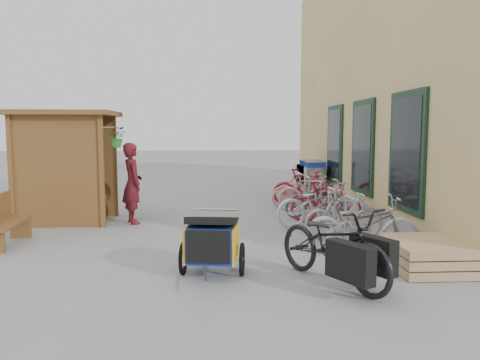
{
  "coord_description": "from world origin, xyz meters",
  "views": [
    {
      "loc": [
        -0.05,
        -7.77,
        1.98
      ],
      "look_at": [
        0.5,
        1.5,
        1.0
      ],
      "focal_mm": 35.0,
      "sensor_mm": 36.0,
      "label": 1
    }
  ],
  "objects": [
    {
      "name": "bike_0",
      "position": [
        2.35,
        -0.54,
        0.48
      ],
      "size": [
        1.88,
        0.83,
        0.96
      ],
      "primitive_type": "imported",
      "rotation": [
        0.0,
        0.0,
        1.46
      ],
      "color": "#A3A3A7",
      "rests_on": "ground"
    },
    {
      "name": "building",
      "position": [
        6.49,
        4.5,
        3.49
      ],
      "size": [
        6.07,
        13.0,
        7.0
      ],
      "color": "#D0BD77",
      "rests_on": "ground"
    },
    {
      "name": "child_trailer",
      "position": [
        -0.06,
        -1.45,
        0.49
      ],
      "size": [
        0.93,
        1.51,
        0.87
      ],
      "rotation": [
        0.0,
        0.0,
        -0.13
      ],
      "color": "navy",
      "rests_on": "ground"
    },
    {
      "name": "cargo_bike",
      "position": [
        1.52,
        -1.96,
        0.51
      ],
      "size": [
        1.56,
        2.06,
        1.04
      ],
      "rotation": [
        0.0,
        0.0,
        0.5
      ],
      "color": "black",
      "rests_on": "ground"
    },
    {
      "name": "bike_7",
      "position": [
        2.36,
        4.34,
        0.49
      ],
      "size": [
        1.7,
        0.82,
        0.99
      ],
      "primitive_type": "imported",
      "rotation": [
        0.0,
        0.0,
        1.34
      ],
      "color": "maroon",
      "rests_on": "ground"
    },
    {
      "name": "pallet_stack",
      "position": [
        3.0,
        -1.4,
        0.21
      ],
      "size": [
        1.0,
        1.2,
        0.4
      ],
      "color": "tan",
      "rests_on": "ground"
    },
    {
      "name": "bench",
      "position": [
        -3.67,
        0.4,
        0.45
      ],
      "size": [
        0.5,
        1.41,
        0.88
      ],
      "rotation": [
        0.0,
        0.0,
        0.06
      ],
      "color": "brown",
      "rests_on": "ground"
    },
    {
      "name": "bike_2",
      "position": [
        2.12,
        1.58,
        0.49
      ],
      "size": [
        1.95,
        1.04,
        0.97
      ],
      "primitive_type": "imported",
      "rotation": [
        0.0,
        0.0,
        1.8
      ],
      "color": "beige",
      "rests_on": "ground"
    },
    {
      "name": "shopping_carts",
      "position": [
        3.0,
        6.75,
        0.63
      ],
      "size": [
        0.61,
        2.04,
        1.09
      ],
      "color": "silver",
      "rests_on": "ground"
    },
    {
      "name": "kiosk",
      "position": [
        -3.28,
        2.47,
        1.55
      ],
      "size": [
        2.49,
        1.65,
        2.4
      ],
      "color": "brown",
      "rests_on": "ground"
    },
    {
      "name": "person_kiosk",
      "position": [
        -1.76,
        2.26,
        0.86
      ],
      "size": [
        0.63,
        0.74,
        1.73
      ],
      "primitive_type": "imported",
      "rotation": [
        0.0,
        0.0,
        1.99
      ],
      "color": "maroon",
      "rests_on": "ground"
    },
    {
      "name": "bike_rack",
      "position": [
        2.3,
        2.4,
        0.52
      ],
      "size": [
        0.05,
        5.35,
        0.86
      ],
      "color": "#A5A8AD",
      "rests_on": "ground"
    },
    {
      "name": "bike_3",
      "position": [
        2.38,
        2.02,
        0.45
      ],
      "size": [
        1.56,
        0.7,
        0.91
      ],
      "primitive_type": "imported",
      "rotation": [
        0.0,
        0.0,
        1.39
      ],
      "color": "maroon",
      "rests_on": "ground"
    },
    {
      "name": "bike_4",
      "position": [
        2.31,
        2.78,
        0.4
      ],
      "size": [
        1.62,
        0.97,
        0.8
      ],
      "primitive_type": "imported",
      "rotation": [
        0.0,
        0.0,
        1.88
      ],
      "color": "#1D5C76",
      "rests_on": "ground"
    },
    {
      "name": "bike_5",
      "position": [
        2.31,
        3.35,
        0.48
      ],
      "size": [
        1.64,
        0.94,
        0.95
      ],
      "primitive_type": "imported",
      "rotation": [
        0.0,
        0.0,
        1.24
      ],
      "color": "#D68A8C",
      "rests_on": "ground"
    },
    {
      "name": "ground",
      "position": [
        0.0,
        0.0,
        0.0
      ],
      "size": [
        80.0,
        80.0,
        0.0
      ],
      "primitive_type": "plane",
      "color": "gray"
    },
    {
      "name": "bike_1",
      "position": [
        2.34,
        0.52,
        0.44
      ],
      "size": [
        1.49,
        0.46,
        0.89
      ],
      "primitive_type": "imported",
      "rotation": [
        0.0,
        0.0,
        1.6
      ],
      "color": "#A3A3A7",
      "rests_on": "ground"
    },
    {
      "name": "bike_6",
      "position": [
        2.25,
        4.19,
        0.44
      ],
      "size": [
        1.76,
        1.05,
        0.87
      ],
      "primitive_type": "imported",
      "rotation": [
        0.0,
        0.0,
        1.87
      ],
      "color": "#D68A8C",
      "rests_on": "ground"
    }
  ]
}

